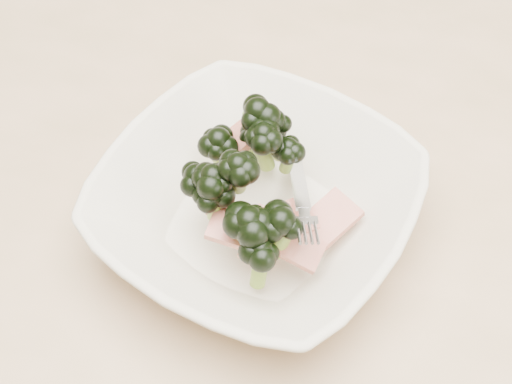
% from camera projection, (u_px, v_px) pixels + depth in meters
% --- Properties ---
extents(dining_table, '(1.20, 0.80, 0.75)m').
position_uv_depth(dining_table, '(253.00, 268.00, 0.72)').
color(dining_table, tan).
rests_on(dining_table, ground).
extents(broccoli_dish, '(0.32, 0.32, 0.11)m').
position_uv_depth(broccoli_dish, '(255.00, 201.00, 0.60)').
color(broccoli_dish, beige).
rests_on(broccoli_dish, dining_table).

